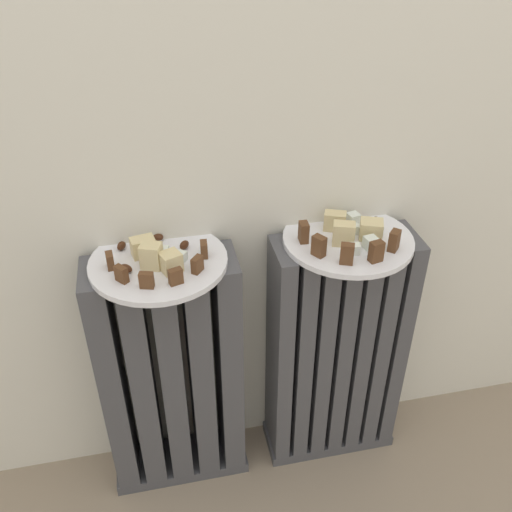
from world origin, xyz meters
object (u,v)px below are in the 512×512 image
object	(u,v)px
radiator_right	(335,353)
plate_left	(158,262)
fork	(163,251)
radiator_left	(172,378)
plate_right	(348,240)

from	to	relation	value
radiator_right	plate_left	world-z (taller)	plate_left
fork	radiator_right	bearing A→B (deg)	-3.93
radiator_left	plate_right	xyz separation A→B (m)	(0.40, 0.00, 0.33)
radiator_left	plate_left	size ratio (longest dim) A/B	2.31
radiator_right	plate_left	distance (m)	0.52
plate_left	fork	world-z (taller)	fork
radiator_right	radiator_left	bearing A→B (deg)	-180.00
radiator_right	plate_right	xyz separation A→B (m)	(-0.00, -0.00, 0.33)
radiator_right	plate_left	bearing A→B (deg)	-180.00
plate_left	plate_right	bearing A→B (deg)	0.00
plate_left	radiator_right	bearing A→B (deg)	0.00
plate_left	fork	xyz separation A→B (m)	(0.01, 0.03, 0.01)
radiator_right	plate_right	distance (m)	0.33
radiator_left	radiator_right	bearing A→B (deg)	0.00
radiator_left	plate_left	world-z (taller)	plate_left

